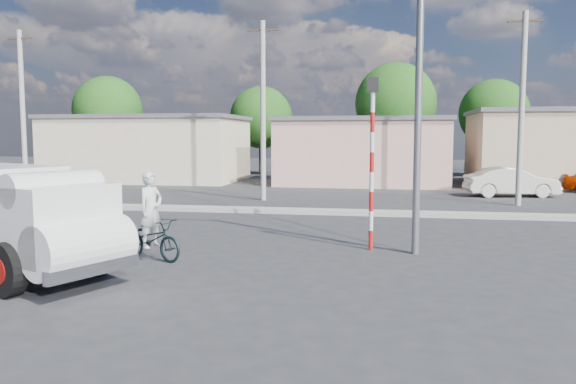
% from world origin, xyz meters
% --- Properties ---
extents(ground_plane, '(120.00, 120.00, 0.00)m').
position_xyz_m(ground_plane, '(0.00, 0.00, 0.00)').
color(ground_plane, '#2C2C2F').
rests_on(ground_plane, ground).
extents(median, '(40.00, 0.80, 0.16)m').
position_xyz_m(median, '(0.00, 8.00, 0.08)').
color(median, '#99968E').
rests_on(median, ground).
extents(truck, '(5.81, 4.02, 2.26)m').
position_xyz_m(truck, '(-4.05, -2.51, 1.26)').
color(truck, black).
rests_on(truck, ground).
extents(bicycle, '(1.95, 1.34, 0.97)m').
position_xyz_m(bicycle, '(-1.85, -0.56, 0.48)').
color(bicycle, black).
rests_on(bicycle, ground).
extents(cyclist, '(0.65, 0.77, 1.78)m').
position_xyz_m(cyclist, '(-1.85, -0.56, 0.89)').
color(cyclist, silver).
rests_on(cyclist, ground).
extents(car_cream, '(4.47, 2.08, 1.42)m').
position_xyz_m(car_cream, '(9.46, 15.69, 0.71)').
color(car_cream, beige).
rests_on(car_cream, ground).
extents(traffic_pole, '(0.28, 0.18, 4.36)m').
position_xyz_m(traffic_pole, '(3.20, 1.50, 2.59)').
color(traffic_pole, red).
rests_on(traffic_pole, ground).
extents(streetlight, '(2.34, 0.22, 9.00)m').
position_xyz_m(streetlight, '(4.14, 1.20, 4.96)').
color(streetlight, slate).
rests_on(streetlight, ground).
extents(building_row, '(37.80, 7.30, 4.44)m').
position_xyz_m(building_row, '(1.10, 22.00, 2.13)').
color(building_row, beige).
rests_on(building_row, ground).
extents(tree_row, '(51.24, 7.43, 8.42)m').
position_xyz_m(tree_row, '(7.45, 28.53, 4.96)').
color(tree_row, '#38281E').
rests_on(tree_row, ground).
extents(utility_poles, '(35.40, 0.24, 8.00)m').
position_xyz_m(utility_poles, '(3.25, 12.00, 4.07)').
color(utility_poles, '#99968E').
rests_on(utility_poles, ground).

